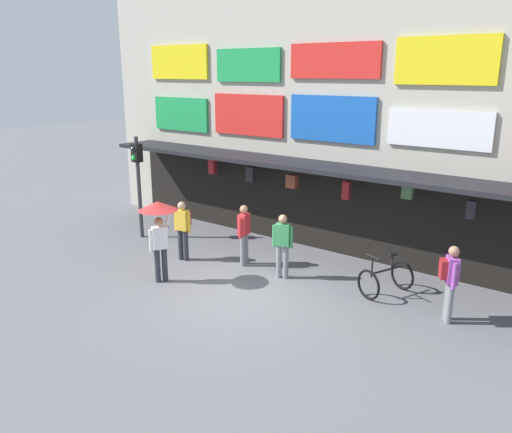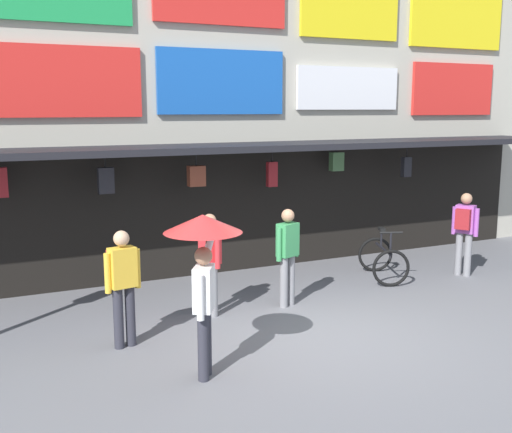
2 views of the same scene
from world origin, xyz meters
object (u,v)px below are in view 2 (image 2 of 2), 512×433
object	(u,v)px
bicycle_parked	(383,259)
pedestrian_in_green	(288,252)
pedestrian_in_red	(210,259)
pedestrian_in_white	(122,279)
pedestrian_with_umbrella	(203,250)
pedestrian_in_purple	(464,228)

from	to	relation	value
bicycle_parked	pedestrian_in_green	world-z (taller)	pedestrian_in_green
pedestrian_in_red	pedestrian_in_white	bearing A→B (deg)	-155.49
pedestrian_with_umbrella	pedestrian_in_white	distance (m)	1.73
pedestrian_with_umbrella	pedestrian_in_purple	bearing A→B (deg)	19.31
pedestrian_in_red	bicycle_parked	bearing A→B (deg)	8.13
bicycle_parked	pedestrian_in_white	size ratio (longest dim) A/B	0.80
bicycle_parked	pedestrian_in_red	world-z (taller)	pedestrian_in_red
pedestrian_in_white	pedestrian_in_green	xyz separation A→B (m)	(2.94, 0.60, -0.04)
pedestrian_in_white	pedestrian_with_umbrella	bearing A→B (deg)	-65.07
bicycle_parked	pedestrian_in_green	size ratio (longest dim) A/B	0.80
bicycle_parked	pedestrian_in_purple	xyz separation A→B (m)	(1.60, -0.50, 0.59)
pedestrian_in_white	pedestrian_in_purple	distance (m)	7.08
pedestrian_in_red	pedestrian_in_white	xyz separation A→B (m)	(-1.59, -0.72, 0.04)
bicycle_parked	pedestrian_in_red	xyz separation A→B (m)	(-3.86, -0.55, 0.55)
pedestrian_in_red	pedestrian_in_green	bearing A→B (deg)	-5.33
pedestrian_in_red	pedestrian_in_purple	size ratio (longest dim) A/B	1.00
pedestrian_in_green	pedestrian_in_red	bearing A→B (deg)	174.67
pedestrian_in_white	pedestrian_in_purple	world-z (taller)	same
bicycle_parked	pedestrian_in_white	distance (m)	5.62
bicycle_parked	pedestrian_with_umbrella	size ratio (longest dim) A/B	0.64
pedestrian_in_green	pedestrian_in_purple	distance (m)	4.11
bicycle_parked	pedestrian_in_green	xyz separation A→B (m)	(-2.51, -0.68, 0.55)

